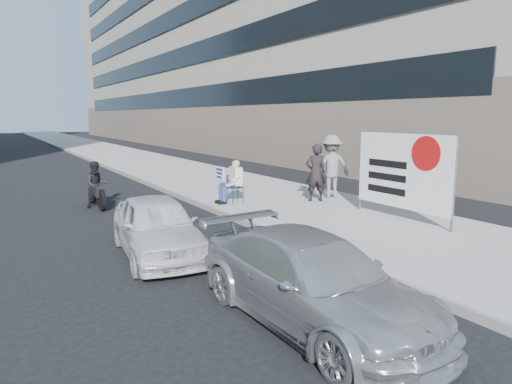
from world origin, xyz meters
TOP-DOWN VIEW (x-y plane):
  - ground at (0.00, 0.00)m, footprint 160.00×160.00m
  - near_sidewalk at (4.00, 20.00)m, footprint 5.00×120.00m
  - near_building at (17.00, 32.00)m, footprint 14.00×70.00m
  - seated_protester at (2.29, 5.62)m, footprint 0.83×1.12m
  - jogger at (5.48, 4.74)m, footprint 1.45×1.03m
  - pedestrian_woman at (4.66, 4.50)m, footprint 0.76×0.63m
  - protest_banner at (4.93, 1.31)m, footprint 0.08×3.06m
  - parked_sedan at (-0.50, -2.00)m, footprint 1.78×4.15m
  - white_sedan_near at (-1.30, 2.00)m, footprint 1.83×3.70m
  - motorcycle at (-1.27, 7.71)m, footprint 0.69×2.04m

SIDE VIEW (x-z plane):
  - ground at x=0.00m, z-range 0.00..0.00m
  - near_sidewalk at x=4.00m, z-range 0.00..0.15m
  - parked_sedan at x=-0.50m, z-range 0.00..1.19m
  - white_sedan_near at x=-1.30m, z-range 0.00..1.21m
  - motorcycle at x=-1.27m, z-range -0.08..1.35m
  - seated_protester at x=2.29m, z-range 0.22..1.53m
  - pedestrian_woman at x=4.66m, z-range 0.15..1.94m
  - jogger at x=5.48m, z-range 0.15..2.19m
  - protest_banner at x=4.93m, z-range 0.30..2.50m
  - near_building at x=17.00m, z-range 0.00..20.00m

